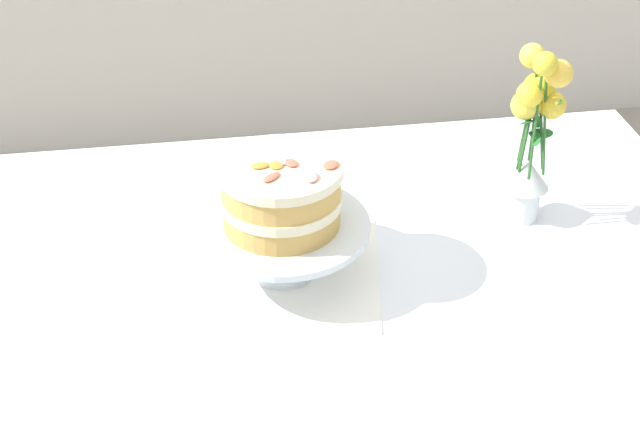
# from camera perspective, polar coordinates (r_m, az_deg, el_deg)

# --- Properties ---
(dining_table) EXTENTS (1.40, 1.00, 0.74)m
(dining_table) POSITION_cam_1_polar(r_m,az_deg,el_deg) (1.60, 1.62, -6.81)
(dining_table) COLOR white
(dining_table) RESTS_ON ground
(linen_napkin) EXTENTS (0.37, 0.37, 0.00)m
(linen_napkin) POSITION_cam_1_polar(r_m,az_deg,el_deg) (1.56, -2.29, -3.57)
(linen_napkin) COLOR white
(linen_napkin) RESTS_ON dining_table
(cake_stand) EXTENTS (0.29, 0.29, 0.10)m
(cake_stand) POSITION_cam_1_polar(r_m,az_deg,el_deg) (1.52, -2.35, -1.10)
(cake_stand) COLOR silver
(cake_stand) RESTS_ON linen_napkin
(layer_cake) EXTENTS (0.20, 0.20, 0.12)m
(layer_cake) POSITION_cam_1_polar(r_m,az_deg,el_deg) (1.48, -2.41, 1.22)
(layer_cake) COLOR tan
(layer_cake) RESTS_ON cake_stand
(flower_vase) EXTENTS (0.10, 0.11, 0.34)m
(flower_vase) POSITION_cam_1_polar(r_m,az_deg,el_deg) (1.65, 12.96, 4.88)
(flower_vase) COLOR silver
(flower_vase) RESTS_ON dining_table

